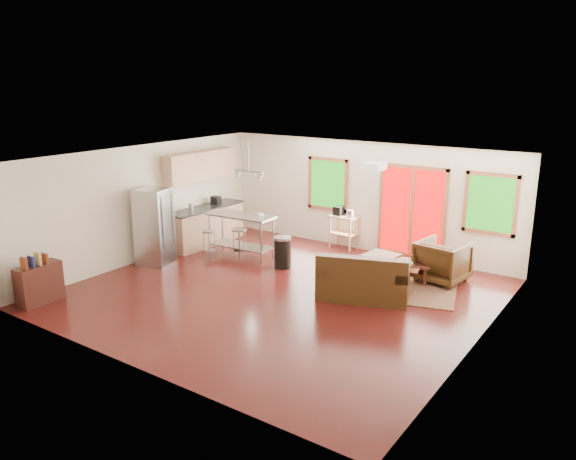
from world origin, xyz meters
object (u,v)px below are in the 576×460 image
Objects in this scene: coffee_table at (405,264)px; refrigerator at (155,226)px; ottoman at (381,264)px; loveseat at (363,280)px; armchair at (443,259)px; rug at (394,286)px; kitchen_cart at (343,220)px; island at (241,228)px.

refrigerator reaches higher than coffee_table.
ottoman is 5.01m from refrigerator.
loveseat is 1.65× the size of coffee_table.
loveseat is at bearing -101.31° from coffee_table.
loveseat is 1.93m from armchair.
armchair is (0.65, 0.38, 0.12)m from coffee_table.
armchair is at bearing 51.68° from rug.
kitchen_cart is at bearing 143.63° from ottoman.
loveseat is 2.01× the size of armchair.
loveseat is 1.34m from coffee_table.
rug is 2.51× the size of armchair.
kitchen_cart is (1.61, 1.92, 0.01)m from island.
island is (-3.48, 0.65, 0.34)m from loveseat.
armchair is 4.52m from island.
refrigerator is at bearing -157.34° from coffee_table.
kitchen_cart is at bearing 106.31° from loveseat.
rug is at bearing -44.00° from ottoman.
ottoman is 0.38× the size of refrigerator.
armchair is 1.46× the size of ottoman.
rug is 0.56m from coffee_table.
rug is 1.45× the size of island.
coffee_table is 0.68× the size of refrigerator.
loveseat is (-0.26, -0.87, 0.34)m from rug.
loveseat is at bearing 70.02° from armchair.
refrigerator is at bearing -153.90° from ottoman.
refrigerator reaches higher than loveseat.
kitchen_cart is at bearing 33.73° from refrigerator.
refrigerator is 1.66× the size of kitchen_cart.
loveseat reaches higher than rug.
loveseat is at bearing -10.58° from island.
ottoman is at bearing 170.98° from coffee_table.
kitchen_cart is at bearing 50.04° from island.
armchair is 1.27m from ottoman.
ottoman is 0.63× the size of kitchen_cart.
coffee_table is at bearing 10.12° from island.
kitchen_cart is at bearing 141.47° from rug.
ottoman is at bearing 82.13° from loveseat.
rug is 0.80m from ottoman.
rug is at bearing 60.01° from armchair.
island is 1.59× the size of kitchen_cart.
ottoman is at bearing 10.62° from refrigerator.
island is (-4.39, -1.04, 0.22)m from armchair.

